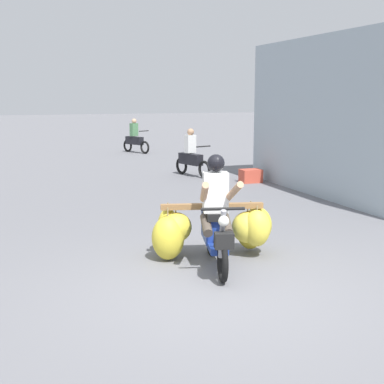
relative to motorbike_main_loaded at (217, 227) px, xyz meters
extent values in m
plane|color=slate|center=(-0.46, -1.23, -0.48)|extent=(120.00, 120.00, 0.00)
torus|color=black|center=(-0.30, -0.95, -0.20)|extent=(0.21, 0.56, 0.56)
torus|color=black|center=(-0.01, 0.22, -0.20)|extent=(0.21, 0.56, 0.56)
cube|color=navy|center=(-0.18, -0.46, -0.16)|extent=(0.37, 0.60, 0.08)
cube|color=navy|center=(-0.08, -0.07, 0.02)|extent=(0.43, 0.69, 0.36)
cube|color=black|center=(-0.10, -0.15, 0.24)|extent=(0.40, 0.65, 0.10)
cylinder|color=gray|center=(-0.29, -0.89, 0.14)|extent=(0.14, 0.29, 0.69)
cylinder|color=black|center=(-0.30, -0.93, 0.48)|extent=(0.55, 0.18, 0.04)
sphere|color=silver|center=(-0.32, -1.00, 0.34)|extent=(0.14, 0.14, 0.14)
cube|color=black|center=(-0.33, -1.04, 0.10)|extent=(0.27, 0.21, 0.20)
cube|color=navy|center=(-0.30, -0.95, 0.10)|extent=(0.17, 0.30, 0.04)
cube|color=olive|center=(-0.05, 0.07, 0.30)|extent=(1.48, 0.46, 0.08)
cube|color=olive|center=(0.00, 0.25, 0.27)|extent=(1.33, 0.41, 0.06)
ellipsoid|color=yellow|center=(0.56, -0.16, -0.03)|extent=(0.52, 0.51, 0.55)
cylinder|color=#998459|center=(0.56, -0.16, 0.26)|extent=(0.02, 0.02, 0.09)
ellipsoid|color=yellow|center=(-0.56, 0.22, -0.01)|extent=(0.48, 0.43, 0.44)
cylinder|color=#998459|center=(-0.56, 0.22, 0.24)|extent=(0.02, 0.02, 0.13)
ellipsoid|color=gold|center=(-0.70, 0.15, -0.14)|extent=(0.58, 0.55, 0.64)
cylinder|color=#998459|center=(-0.70, 0.15, 0.21)|extent=(0.02, 0.02, 0.19)
ellipsoid|color=yellow|center=(-0.59, 0.50, -0.09)|extent=(0.37, 0.34, 0.62)
cylinder|color=#998459|center=(-0.59, 0.50, 0.25)|extent=(0.02, 0.02, 0.12)
ellipsoid|color=yellow|center=(0.47, -0.04, -0.04)|extent=(0.48, 0.43, 0.47)
cylinder|color=#998459|center=(0.47, -0.04, 0.24)|extent=(0.02, 0.02, 0.14)
ellipsoid|color=gold|center=(0.66, 0.00, -0.03)|extent=(0.55, 0.53, 0.54)
cylinder|color=#998459|center=(0.66, 0.00, 0.26)|extent=(0.02, 0.02, 0.09)
ellipsoid|color=gold|center=(0.63, 0.19, -0.14)|extent=(0.54, 0.53, 0.60)
cylinder|color=#998459|center=(0.63, 0.19, 0.22)|extent=(0.02, 0.02, 0.18)
cube|color=silver|center=(-0.13, -0.27, 0.57)|extent=(0.38, 0.30, 0.56)
sphere|color=black|center=(-0.14, -0.29, 0.98)|extent=(0.24, 0.24, 0.24)
cylinder|color=tan|center=(-0.03, -0.64, 0.63)|extent=(0.21, 0.72, 0.39)
cylinder|color=tan|center=(-0.40, -0.55, 0.63)|extent=(0.31, 0.71, 0.39)
cylinder|color=#4C4238|center=(-0.03, -0.42, 0.14)|extent=(0.23, 0.46, 0.27)
cylinder|color=#4C4238|center=(-0.30, -0.35, 0.14)|extent=(0.23, 0.46, 0.27)
torus|color=black|center=(2.60, 14.11, -0.22)|extent=(0.30, 0.50, 0.52)
torus|color=black|center=(2.12, 15.10, -0.22)|extent=(0.30, 0.50, 0.52)
cube|color=black|center=(2.31, 14.69, 0.02)|extent=(0.61, 0.91, 0.32)
cylinder|color=black|center=(2.58, 14.15, 0.44)|extent=(0.47, 0.25, 0.04)
cube|color=#4C7F51|center=(2.30, 14.71, 0.47)|extent=(0.36, 0.31, 0.52)
sphere|color=tan|center=(2.31, 14.69, 0.82)|extent=(0.20, 0.20, 0.20)
torus|color=black|center=(2.55, 7.20, -0.22)|extent=(0.24, 0.52, 0.52)
torus|color=black|center=(2.21, 8.25, -0.22)|extent=(0.24, 0.52, 0.52)
cube|color=black|center=(2.35, 7.82, 0.02)|extent=(0.51, 0.93, 0.32)
cylinder|color=black|center=(2.54, 7.25, 0.44)|extent=(0.49, 0.19, 0.04)
cube|color=silver|center=(2.35, 7.84, 0.47)|extent=(0.35, 0.28, 0.52)
sphere|color=tan|center=(2.35, 7.82, 0.82)|extent=(0.20, 0.20, 0.20)
cube|color=#CC4C38|center=(3.51, 6.15, -0.30)|extent=(0.56, 0.40, 0.36)
camera|label=1|loc=(-2.89, -7.05, 1.90)|focal=50.36mm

